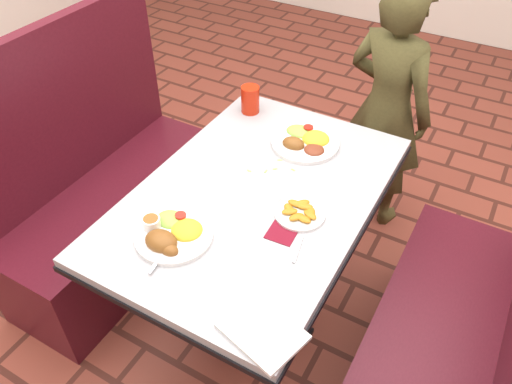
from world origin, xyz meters
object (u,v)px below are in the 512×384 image
at_px(far_dinner_plate, 306,139).
at_px(near_dinner_plate, 171,231).
at_px(dining_table, 256,211).
at_px(diner_person, 386,110).
at_px(plantain_plate, 300,212).
at_px(red_tumbler, 250,100).
at_px(booth_bench_right, 448,351).
at_px(booth_bench_left, 112,204).

bearing_deg(far_dinner_plate, near_dinner_plate, -102.81).
bearing_deg(far_dinner_plate, dining_table, -94.61).
bearing_deg(far_dinner_plate, diner_person, 74.35).
bearing_deg(plantain_plate, red_tumbler, 134.45).
xyz_separation_m(diner_person, far_dinner_plate, (-0.16, -0.59, 0.13)).
relative_size(near_dinner_plate, plantain_plate, 1.46).
distance_m(booth_bench_right, plantain_plate, 0.75).
distance_m(diner_person, red_tumbler, 0.71).
bearing_deg(booth_bench_right, near_dinner_plate, -160.20).
xyz_separation_m(diner_person, plantain_plate, (-0.00, -0.98, 0.12)).
bearing_deg(diner_person, red_tumbler, 60.89).
bearing_deg(dining_table, far_dinner_plate, 85.39).
relative_size(diner_person, red_tumbler, 10.62).
bearing_deg(far_dinner_plate, plantain_plate, -67.51).
height_order(booth_bench_left, near_dinner_plate, booth_bench_left).
relative_size(dining_table, red_tumbler, 9.98).
relative_size(dining_table, booth_bench_right, 1.01).
xyz_separation_m(near_dinner_plate, far_dinner_plate, (0.16, 0.70, -0.00)).
height_order(dining_table, plantain_plate, plantain_plate).
xyz_separation_m(far_dinner_plate, red_tumbler, (-0.32, 0.10, 0.04)).
height_order(dining_table, diner_person, diner_person).
distance_m(dining_table, diner_person, 0.97).
relative_size(booth_bench_left, near_dinner_plate, 4.61).
xyz_separation_m(booth_bench_right, near_dinner_plate, (-0.93, -0.33, 0.45)).
relative_size(dining_table, booth_bench_left, 1.01).
height_order(near_dinner_plate, far_dinner_plate, near_dinner_plate).
bearing_deg(dining_table, booth_bench_right, 0.00).
xyz_separation_m(dining_table, far_dinner_plate, (0.03, 0.36, 0.12)).
distance_m(far_dinner_plate, plantain_plate, 0.42).
height_order(dining_table, red_tumbler, red_tumbler).
distance_m(dining_table, red_tumbler, 0.57).
xyz_separation_m(diner_person, near_dinner_plate, (-0.32, -1.28, 0.13)).
bearing_deg(red_tumbler, dining_table, -57.74).
distance_m(booth_bench_right, diner_person, 1.17).
relative_size(booth_bench_right, red_tumbler, 9.88).
bearing_deg(diner_person, booth_bench_right, 138.41).
distance_m(booth_bench_right, red_tumbler, 1.28).
xyz_separation_m(booth_bench_right, diner_person, (-0.60, 0.95, 0.32)).
relative_size(booth_bench_right, far_dinner_plate, 4.34).
xyz_separation_m(near_dinner_plate, plantain_plate, (0.32, 0.30, -0.02)).
distance_m(dining_table, near_dinner_plate, 0.38).
distance_m(booth_bench_left, diner_person, 1.41).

